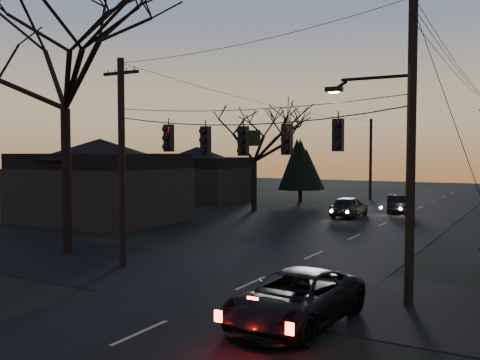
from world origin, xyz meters
The scene contains 14 objects.
main_road centered at (0.00, 20.00, 0.01)m, with size 8.00×120.00×0.02m, color black.
cross_road centered at (0.00, 10.00, 0.01)m, with size 60.00×7.00×0.02m, color black.
utility_pole_right centered at (5.50, 10.00, 0.00)m, with size 5.00×0.30×10.00m, color black, non-canonical shape.
utility_pole_left centered at (-6.00, 10.00, 0.00)m, with size 1.80×0.30×8.50m, color black, non-canonical shape.
utility_pole_far_l centered at (-6.00, 46.00, 0.00)m, with size 0.30×0.30×8.00m, color black, non-canonical shape.
span_signal_assembly centered at (-0.24, 10.00, 5.17)m, with size 11.50×0.44×1.67m.
bare_tree_left centered at (-10.26, 10.95, 9.37)m, with size 10.31×10.31×13.39m.
bare_tree_dist centered at (-11.15, 31.08, 5.53)m, with size 6.99×6.99×7.91m.
evergreen_dist centered at (-10.94, 39.94, 3.34)m, with size 3.58×3.58×5.49m.
house_left_near centered at (-17.00, 20.00, 2.80)m, with size 10.00×8.00×5.60m.
house_left_far centered at (-20.00, 36.00, 2.60)m, with size 9.00×7.00×5.20m.
suv_near centered at (3.20, 6.66, 0.70)m, with size 2.34×5.07×1.41m, color black.
sedan_oncoming_a centered at (-3.20, 30.78, 0.74)m, with size 1.76×4.37×1.49m, color black.
sedan_oncoming_b centered at (-0.80, 35.32, 0.69)m, with size 1.45×4.16×1.37m, color black.
Camera 1 is at (8.99, -6.56, 4.70)m, focal length 40.00 mm.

